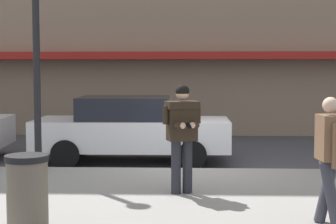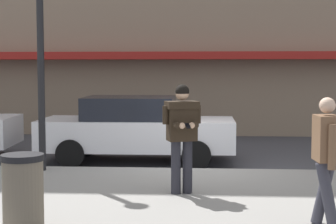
# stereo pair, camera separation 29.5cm
# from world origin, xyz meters

# --- Properties ---
(ground_plane) EXTENTS (80.00, 80.00, 0.00)m
(ground_plane) POSITION_xyz_m (0.00, 0.00, 0.00)
(ground_plane) COLOR #3D3D42
(sidewalk) EXTENTS (32.00, 5.30, 0.14)m
(sidewalk) POSITION_xyz_m (1.00, -2.85, 0.07)
(sidewalk) COLOR gray
(sidewalk) RESTS_ON ground
(curb_paint_line) EXTENTS (28.00, 0.12, 0.01)m
(curb_paint_line) POSITION_xyz_m (1.00, 0.05, 0.00)
(curb_paint_line) COLOR silver
(curb_paint_line) RESTS_ON ground
(parked_sedan_mid) EXTENTS (4.51, 1.95, 1.54)m
(parked_sedan_mid) POSITION_xyz_m (-1.52, 1.28, 0.79)
(parked_sedan_mid) COLOR silver
(parked_sedan_mid) RESTS_ON ground
(man_texting_on_phone) EXTENTS (0.62, 0.65, 1.81)m
(man_texting_on_phone) POSITION_xyz_m (-0.26, -2.56, 1.25)
(man_texting_on_phone) COLOR #23232B
(man_texting_on_phone) RESTS_ON sidewalk
(pedestrian_dark_coat) EXTENTS (0.35, 0.60, 1.70)m
(pedestrian_dark_coat) POSITION_xyz_m (1.71, -4.31, 1.11)
(pedestrian_dark_coat) COLOR #33333D
(pedestrian_dark_coat) RESTS_ON sidewalk
(street_lamp_post) EXTENTS (0.36, 0.36, 4.88)m
(street_lamp_post) POSITION_xyz_m (-3.18, -0.65, 3.14)
(street_lamp_post) COLOR black
(street_lamp_post) RESTS_ON sidewalk
(trash_bin) EXTENTS (0.55, 0.55, 0.98)m
(trash_bin) POSITION_xyz_m (-2.19, -4.79, 0.63)
(trash_bin) COLOR #665B4C
(trash_bin) RESTS_ON sidewalk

